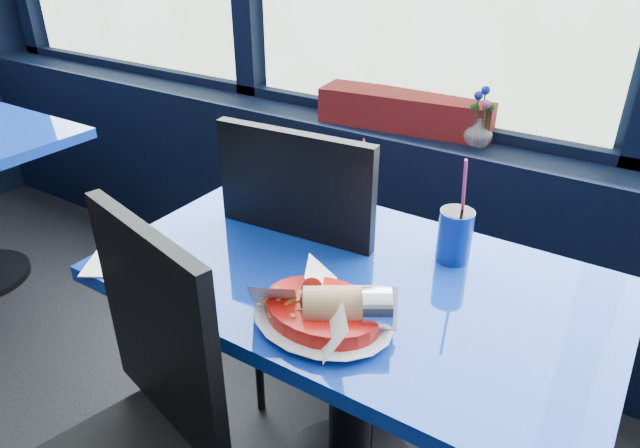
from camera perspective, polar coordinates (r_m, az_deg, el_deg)
The scene contains 10 objects.
window_sill at distance 2.33m, azimuth 7.51°, elevation 0.04°, with size 5.00×0.26×0.80m, color black.
near_table at distance 1.48m, azimuth 3.34°, elevation -10.88°, with size 1.20×0.70×0.75m.
chair_near_front at distance 1.29m, azimuth -17.97°, elevation -19.58°, with size 0.54×0.55×0.99m.
chair_near_back at distance 1.70m, azimuth 0.50°, elevation -3.73°, with size 0.50×0.51×1.04m.
planter_box at distance 2.17m, azimuth 8.58°, elevation 11.13°, with size 0.65×0.16×0.13m, color maroon.
flower_vase at distance 2.03m, azimuth 15.60°, elevation 9.12°, with size 0.10×0.11×0.21m.
food_basket at distance 1.19m, azimuth 0.53°, elevation -8.61°, with size 0.30×0.29×0.10m.
ketchup_bottle at distance 1.59m, azimuth 4.23°, elevation 4.30°, with size 0.06×0.06×0.23m.
soda_cup at distance 1.42m, azimuth 13.35°, elevation -1.02°, with size 0.08×0.08×0.28m.
napkin at distance 1.49m, azimuth -19.82°, elevation -3.64°, with size 0.13×0.13×0.00m, color white.
Camera 1 is at (0.85, 1.00, 1.50)m, focal length 32.00 mm.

